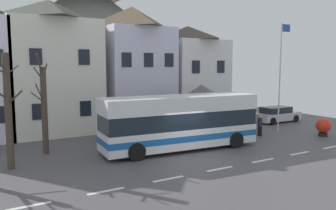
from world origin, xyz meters
The scene contains 17 objects.
ground_plane centered at (0.00, 0.00, -0.03)m, with size 40.00×60.00×0.07m.
townhouse_01 centered at (-5.05, 12.48, 5.05)m, with size 6.52×7.02×10.09m.
townhouse_02 centered at (1.74, 12.01, 5.04)m, with size 5.64×6.09×10.08m.
townhouse_03 centered at (7.65, 12.33, 4.40)m, with size 5.44×6.73×8.80m.
hilltop_castle centered at (3.30, 30.06, 8.59)m, with size 42.09×42.09×24.53m.
transit_bus centered at (0.41, 2.15, 1.67)m, with size 9.97×3.18×3.32m.
bus_shelter centered at (4.62, 5.85, 3.02)m, with size 3.60×3.60×3.69m.
parked_car_00 centered at (13.35, 6.21, 0.68)m, with size 4.47×1.84×1.40m.
parked_car_02 centered at (6.14, 6.54, 0.68)m, with size 4.47×1.97×1.40m.
pedestrian_00 centered at (7.38, 3.46, 0.78)m, with size 0.35×0.32×1.46m.
pedestrian_01 centered at (8.23, 3.39, 0.90)m, with size 0.31×0.31×1.55m.
pedestrian_02 centered at (7.61, 2.64, 0.83)m, with size 0.31×0.34×1.53m.
public_bench centered at (2.91, 8.36, 0.48)m, with size 1.76×0.48×0.87m.
flagpole centered at (10.10, 3.10, 4.74)m, with size 0.95×0.10×8.30m.
harbour_buoy centered at (11.48, 0.19, 0.73)m, with size 1.07×1.07×1.32m.
bare_tree_00 centered at (-6.95, 5.33, 2.66)m, with size 1.14×1.34×5.84m.
bare_tree_02 centered at (-9.04, 3.15, 2.95)m, with size 1.58×1.15×5.78m.
Camera 1 is at (-10.67, -15.27, 5.24)m, focal length 36.61 mm.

